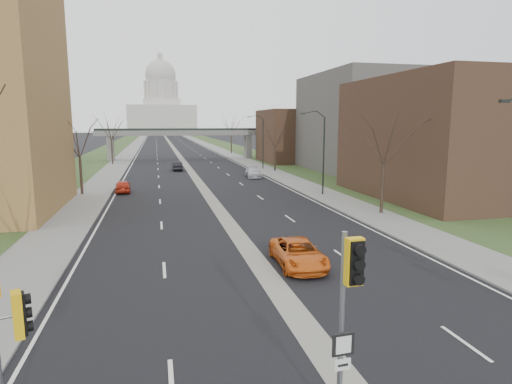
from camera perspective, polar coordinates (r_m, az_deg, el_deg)
name	(u,v)px	position (r m, az deg, el deg)	size (l,w,h in m)	color
road_surface	(170,144)	(160.01, -11.34, 6.33)	(20.00, 600.00, 0.01)	black
median_strip	(170,144)	(160.01, -11.34, 6.33)	(1.20, 600.00, 0.02)	gray
sidewalk_right	(203,143)	(160.85, -7.04, 6.48)	(4.00, 600.00, 0.12)	gray
sidewalk_left	(136,144)	(160.07, -15.66, 6.19)	(4.00, 600.00, 0.12)	gray
grass_verge_right	(219,143)	(161.60, -4.91, 6.52)	(8.00, 600.00, 0.10)	#2E4921
grass_verge_left	(119,144)	(160.44, -17.82, 6.10)	(8.00, 600.00, 0.10)	#2E4921
commercial_block_near	(452,138)	(47.74, 24.72, 6.51)	(16.00, 20.00, 12.00)	#432F1F
commercial_block_mid	(373,123)	(70.10, 15.30, 8.85)	(18.00, 22.00, 15.00)	#5A5652
commercial_block_far	(299,136)	(84.30, 5.72, 7.43)	(14.00, 14.00, 10.00)	#432F1F
pedestrian_bridge	(181,136)	(89.94, -9.92, 7.35)	(34.00, 3.00, 6.45)	slate
capitol	(162,108)	(329.98, -12.47, 10.92)	(48.00, 42.00, 55.75)	beige
streetlight_mid	(317,129)	(44.78, 8.12, 8.35)	(2.61, 0.20, 8.70)	black
streetlight_far	(258,127)	(69.66, 0.29, 8.72)	(2.61, 0.20, 8.70)	black
tree_left_b	(78,136)	(48.40, -22.60, 6.94)	(6.75, 6.75, 8.81)	#382B21
tree_left_c	(111,126)	(82.12, -18.81, 8.37)	(7.65, 7.65, 9.99)	#382B21
tree_right_a	(385,134)	(36.60, 16.80, 7.38)	(7.20, 7.20, 9.40)	#382B21
tree_right_b	(275,134)	(67.28, 2.57, 7.73)	(6.30, 6.30, 8.22)	#382B21
tree_right_c	(231,125)	(106.32, -3.34, 8.92)	(7.65, 7.65, 9.99)	#382B21
signal_pole_left	(2,309)	(11.67, -30.79, -13.22)	(0.86, 1.14, 5.14)	gray
signal_pole_median	(348,297)	(10.57, 12.21, -13.58)	(0.58, 0.82, 5.03)	gray
car_left_near	(123,186)	(49.10, -17.33, 0.75)	(1.62, 4.02, 1.37)	#B72A15
car_left_far	(177,166)	(69.76, -10.48, 3.41)	(1.46, 4.19, 1.38)	black
car_right_near	(298,253)	(23.13, 5.65, -8.10)	(2.30, 4.98, 1.38)	orange
car_right_mid	(254,172)	(59.94, -0.33, 2.66)	(2.00, 4.93, 1.43)	#B7B6BE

